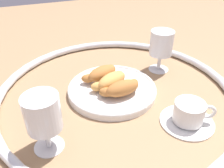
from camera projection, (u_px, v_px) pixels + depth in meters
The scene contains 9 objects.
ground_plane at pixel (116, 94), 0.71m from camera, with size 2.20×2.20×0.00m, color #997551.
table_chrome_rim at pixel (116, 91), 0.70m from camera, with size 0.69×0.69×0.02m, color silver.
pastry_plate at pixel (112, 89), 0.71m from camera, with size 0.26×0.26×0.02m.
croissant_large at pixel (122, 88), 0.66m from camera, with size 0.14×0.07×0.04m.
croissant_small at pixel (111, 80), 0.70m from camera, with size 0.12×0.10×0.04m.
croissant_extra at pixel (102, 73), 0.73m from camera, with size 0.13×0.09×0.04m.
coffee_cup_near at pixel (189, 115), 0.59m from camera, with size 0.14×0.14×0.06m.
juice_glass_left at pixel (161, 45), 0.78m from camera, with size 0.08×0.08×0.14m.
juice_glass_right at pixel (43, 116), 0.49m from camera, with size 0.08×0.08×0.14m.
Camera 1 is at (-0.22, -0.53, 0.42)m, focal length 38.39 mm.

